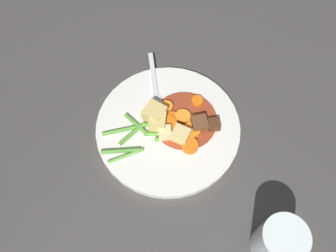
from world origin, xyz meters
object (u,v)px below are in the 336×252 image
Objects in this scene: carrot_slice_1 at (192,130)px; potato_chunk_1 at (155,113)px; carrot_slice_3 at (173,118)px; meat_chunk_1 at (199,124)px; potato_chunk_3 at (165,133)px; water_glass at (279,241)px; carrot_slice_7 at (183,117)px; potato_chunk_0 at (182,134)px; potato_chunk_2 at (158,122)px; carrot_slice_0 at (196,100)px; carrot_slice_6 at (191,145)px; carrot_slice_5 at (167,107)px; carrot_slice_4 at (168,125)px; dinner_plate at (168,128)px; meat_chunk_0 at (214,125)px; fork at (155,88)px; carrot_slice_2 at (194,121)px.

carrot_slice_1 is 0.89× the size of potato_chunk_1.
meat_chunk_1 is (0.03, -0.05, 0.01)m from carrot_slice_3.
water_glass is (-0.00, -0.27, 0.02)m from potato_chunk_3.
potato_chunk_0 is (-0.03, -0.03, 0.01)m from carrot_slice_7.
potato_chunk_2 is 1.15× the size of meat_chunk_1.
potato_chunk_2 reaches higher than carrot_slice_1.
carrot_slice_6 is at bearing -140.45° from carrot_slice_0.
carrot_slice_6 is at bearing -101.79° from carrot_slice_3.
water_glass reaches higher than carrot_slice_5.
water_glass is (-0.01, -0.30, 0.02)m from potato_chunk_2.
carrot_slice_6 is 0.05m from potato_chunk_3.
carrot_slice_4 is at bearing -80.99° from potato_chunk_1.
carrot_slice_7 reaches higher than carrot_slice_0.
carrot_slice_5 is at bearing 22.77° from potato_chunk_2.
potato_chunk_2 is 0.03m from potato_chunk_3.
carrot_slice_5 is 0.27× the size of water_glass.
potato_chunk_1 is at bearing 135.81° from carrot_slice_7.
dinner_plate is 9.03× the size of potato_chunk_0.
carrot_slice_6 reaches higher than dinner_plate.
carrot_slice_4 is 1.01× the size of potato_chunk_2.
carrot_slice_5 is at bearing 112.96° from meat_chunk_0.
dinner_plate is 11.17× the size of potato_chunk_3.
potato_chunk_3 reaches higher than fork.
carrot_slice_3 is at bearing 17.25° from dinner_plate.
potato_chunk_2 is at bearing 80.32° from potato_chunk_3.
carrot_slice_4 is 0.06m from meat_chunk_1.
dinner_plate is 7.49× the size of potato_chunk_1.
potato_chunk_0 is at bearing -83.55° from potato_chunk_1.
carrot_slice_7 is at bearing -35.28° from carrot_slice_3.
carrot_slice_2 is (0.02, 0.01, -0.00)m from carrot_slice_1.
carrot_slice_1 is at bearing -79.80° from carrot_slice_3.
carrot_slice_0 is at bearing 38.20° from carrot_slice_1.
meat_chunk_0 is at bearing -43.04° from carrot_slice_4.
potato_chunk_1 is at bearing 96.45° from potato_chunk_0.
potato_chunk_1 is at bearing 126.84° from meat_chunk_0.
carrot_slice_3 is at bearing 128.67° from carrot_slice_2.
carrot_slice_0 is at bearing 26.28° from potato_chunk_0.
potato_chunk_0 is 1.24× the size of potato_chunk_3.
carrot_slice_2 is (0.04, -0.03, 0.01)m from dinner_plate.
dinner_plate is at bearing 122.16° from carrot_slice_1.
potato_chunk_2 reaches higher than meat_chunk_0.
carrot_slice_7 is 0.06m from meat_chunk_0.
carrot_slice_2 is at bearing -36.42° from potato_chunk_2.
fork is (0.06, 0.09, -0.01)m from potato_chunk_3.
fork is at bearing 86.80° from carrot_slice_7.
potato_chunk_1 reaches higher than carrot_slice_7.
carrot_slice_5 reaches higher than fork.
carrot_slice_1 and carrot_slice_5 have the same top height.
carrot_slice_5 is 0.04m from carrot_slice_7.
carrot_slice_4 is 1.40× the size of carrot_slice_5.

